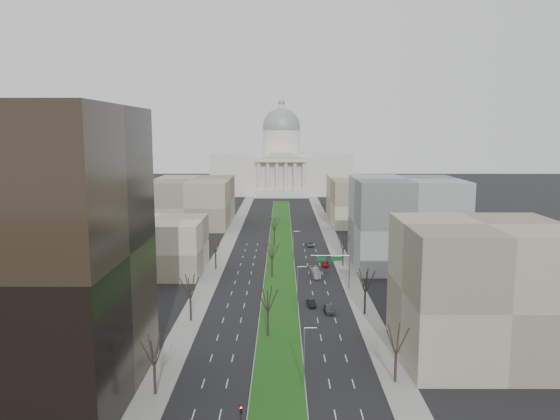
{
  "coord_description": "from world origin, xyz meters",
  "views": [
    {
      "loc": [
        0.6,
        -53.79,
        36.6
      ],
      "look_at": [
        -0.11,
        104.38,
        13.7
      ],
      "focal_mm": 35.0,
      "sensor_mm": 36.0,
      "label": 1
    }
  ],
  "objects_px": {
    "car_grey_near": "(329,309)",
    "car_red": "(325,264)",
    "box_van": "(315,272)",
    "car_black": "(311,303)",
    "car_grey_far": "(310,244)"
  },
  "relations": [
    {
      "from": "car_red",
      "to": "car_grey_near",
      "type": "bearing_deg",
      "value": -89.64
    },
    {
      "from": "car_red",
      "to": "car_grey_far",
      "type": "relative_size",
      "value": 1.0
    },
    {
      "from": "car_red",
      "to": "car_grey_far",
      "type": "height_order",
      "value": "car_red"
    },
    {
      "from": "car_grey_near",
      "to": "box_van",
      "type": "bearing_deg",
      "value": 87.5
    },
    {
      "from": "car_grey_near",
      "to": "car_red",
      "type": "distance_m",
      "value": 38.56
    },
    {
      "from": "car_black",
      "to": "box_van",
      "type": "relative_size",
      "value": 0.53
    },
    {
      "from": "car_red",
      "to": "box_van",
      "type": "relative_size",
      "value": 0.62
    },
    {
      "from": "car_grey_near",
      "to": "car_black",
      "type": "relative_size",
      "value": 1.15
    },
    {
      "from": "car_black",
      "to": "box_van",
      "type": "xyz_separation_m",
      "value": [
        2.26,
        23.95,
        0.41
      ]
    },
    {
      "from": "car_black",
      "to": "car_red",
      "type": "bearing_deg",
      "value": 73.99
    },
    {
      "from": "car_grey_near",
      "to": "box_van",
      "type": "distance_m",
      "value": 28.11
    },
    {
      "from": "car_red",
      "to": "car_black",
      "type": "bearing_deg",
      "value": -95.6
    },
    {
      "from": "car_black",
      "to": "car_grey_far",
      "type": "relative_size",
      "value": 0.85
    },
    {
      "from": "car_grey_near",
      "to": "car_red",
      "type": "height_order",
      "value": "car_grey_near"
    },
    {
      "from": "car_grey_near",
      "to": "car_red",
      "type": "bearing_deg",
      "value": 81.9
    }
  ]
}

